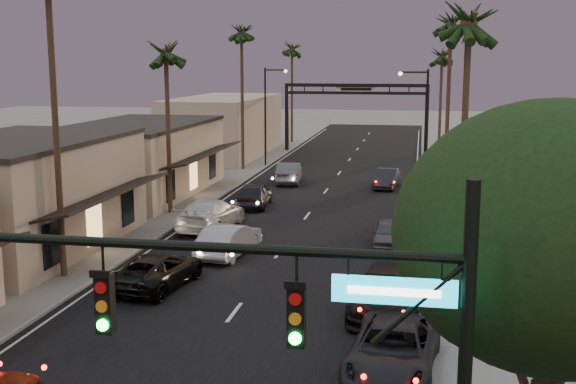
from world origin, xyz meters
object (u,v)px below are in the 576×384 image
at_px(arch, 356,100).
at_px(palm_rb, 451,18).
at_px(corner_tree, 558,248).
at_px(oncoming_pickup, 157,270).
at_px(streetlight_right, 422,122).
at_px(palm_ra, 469,12).
at_px(traffic_signal, 340,348).
at_px(palm_far, 292,45).
at_px(palm_rc, 442,52).
at_px(palm_lc, 166,46).
at_px(oncoming_silver, 229,240).
at_px(curbside_near, 393,350).
at_px(curbside_black, 385,292).
at_px(streetlight_left, 268,108).
at_px(palm_ld, 241,28).

distance_m(arch, palm_rb, 28.24).
xyz_separation_m(corner_tree, oncoming_pickup, (-13.51, 14.07, -5.24)).
distance_m(arch, streetlight_right, 25.94).
bearing_deg(palm_ra, corner_tree, -86.97).
height_order(traffic_signal, palm_far, palm_far).
bearing_deg(traffic_signal, palm_rc, 87.22).
distance_m(palm_lc, oncoming_silver, 14.59).
bearing_deg(curbside_near, curbside_black, 100.65).
relative_size(streetlight_right, streetlight_left, 1.00).
xyz_separation_m(palm_lc, palm_ra, (17.20, -12.00, 0.97)).
height_order(streetlight_right, palm_ra, palm_ra).
bearing_deg(curbside_near, corner_tree, -59.94).
xyz_separation_m(arch, curbside_black, (5.68, -49.95, -4.70)).
distance_m(corner_tree, streetlight_right, 37.64).
xyz_separation_m(streetlight_left, oncoming_pickup, (2.89, -36.48, -4.59)).
distance_m(corner_tree, palm_rc, 56.74).
bearing_deg(curbside_black, palm_ld, 116.97).
relative_size(palm_ra, curbside_black, 2.31).
xyz_separation_m(palm_rc, curbside_near, (-2.40, -49.45, -9.69)).
relative_size(oncoming_pickup, curbside_black, 0.93).
xyz_separation_m(palm_ra, curbside_black, (-2.92, -3.95, -10.61)).
height_order(streetlight_left, palm_lc, palm_lc).
xyz_separation_m(palm_lc, curbside_black, (14.28, -15.95, -9.64)).
relative_size(streetlight_left, palm_ld, 0.63).
bearing_deg(curbside_near, streetlight_right, 93.94).
xyz_separation_m(palm_rc, oncoming_silver, (-10.96, -36.98, -9.66)).
height_order(streetlight_left, oncoming_silver, streetlight_left).
bearing_deg(corner_tree, streetlight_right, 93.89).
relative_size(corner_tree, curbside_black, 1.54).
bearing_deg(curbside_black, palm_rc, 90.95).
bearing_deg(traffic_signal, curbside_black, 90.01).
height_order(palm_ld, oncoming_pickup, palm_ld).
relative_size(arch, streetlight_right, 1.69).
distance_m(oncoming_silver, curbside_black, 10.64).
distance_m(palm_ld, palm_far, 23.02).
bearing_deg(streetlight_right, curbside_black, -92.84).
distance_m(palm_rc, oncoming_pickup, 45.37).
height_order(palm_ra, curbside_near, palm_ra).
xyz_separation_m(streetlight_right, oncoming_pickup, (-10.95, -23.48, -4.59)).
bearing_deg(streetlight_left, traffic_signal, -76.86).
bearing_deg(streetlight_left, curbside_black, -71.63).
relative_size(arch, palm_rb, 1.07).
height_order(arch, palm_rc, palm_rc).
bearing_deg(traffic_signal, curbside_near, 87.22).
bearing_deg(curbside_near, streetlight_left, 112.09).
bearing_deg(curbside_near, traffic_signal, -87.49).
distance_m(palm_rc, palm_far, 21.97).
relative_size(arch, curbside_near, 2.71).
bearing_deg(streetlight_right, palm_lc, -149.89).
height_order(palm_lc, palm_far, palm_far).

